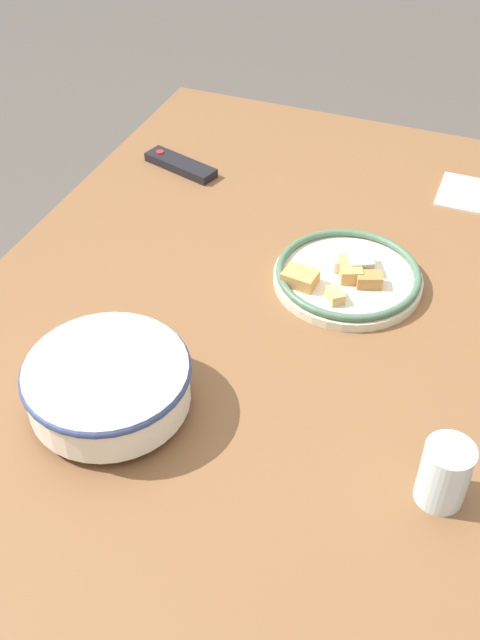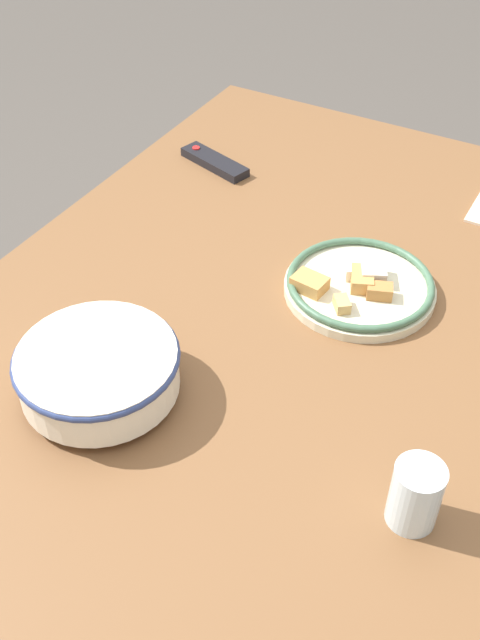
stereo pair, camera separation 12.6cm
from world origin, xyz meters
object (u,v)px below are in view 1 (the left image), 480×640
object	(u,v)px
noodle_bowl	(108,383)
drinking_glass	(444,474)
tv_remote	(181,165)
food_plate	(347,276)

from	to	relation	value
noodle_bowl	drinking_glass	size ratio (longest dim) A/B	2.50
tv_remote	noodle_bowl	bearing A→B (deg)	-147.17
food_plate	drinking_glass	bearing A→B (deg)	-149.04
noodle_bowl	food_plate	world-z (taller)	noodle_bowl
noodle_bowl	food_plate	xyz separation A→B (m)	(0.43, -0.26, -0.03)
food_plate	drinking_glass	distance (m)	0.48
tv_remote	drinking_glass	bearing A→B (deg)	-117.10
food_plate	tv_remote	bearing A→B (deg)	60.50
noodle_bowl	drinking_glass	distance (m)	0.51
food_plate	noodle_bowl	bearing A→B (deg)	149.11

